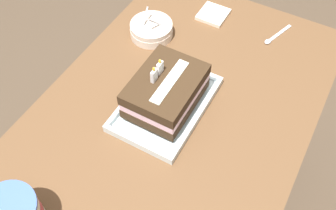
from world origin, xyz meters
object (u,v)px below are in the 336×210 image
at_px(foil_tray, 166,105).
at_px(serving_spoon_near_tray, 273,38).
at_px(bowl_stack, 151,30).
at_px(birthday_cake, 166,91).
at_px(napkin_pile, 213,14).

height_order(foil_tray, serving_spoon_near_tray, foil_tray).
relative_size(foil_tray, bowl_stack, 2.26).
bearing_deg(bowl_stack, birthday_cake, -141.63).
bearing_deg(serving_spoon_near_tray, birthday_cake, 157.42).
bearing_deg(birthday_cake, foil_tray, -90.00).
height_order(bowl_stack, serving_spoon_near_tray, bowl_stack).
xyz_separation_m(foil_tray, napkin_pile, (0.41, 0.05, -0.00)).
xyz_separation_m(foil_tray, bowl_stack, (0.23, 0.18, 0.02)).
relative_size(foil_tray, birthday_cake, 1.45).
bearing_deg(napkin_pile, foil_tray, -173.40).
bearing_deg(bowl_stack, serving_spoon_near_tray, -63.39).
height_order(birthday_cake, serving_spoon_near_tray, birthday_cake).
distance_m(serving_spoon_near_tray, napkin_pile, 0.22).
xyz_separation_m(foil_tray, serving_spoon_near_tray, (0.40, -0.17, -0.00)).
height_order(foil_tray, bowl_stack, bowl_stack).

